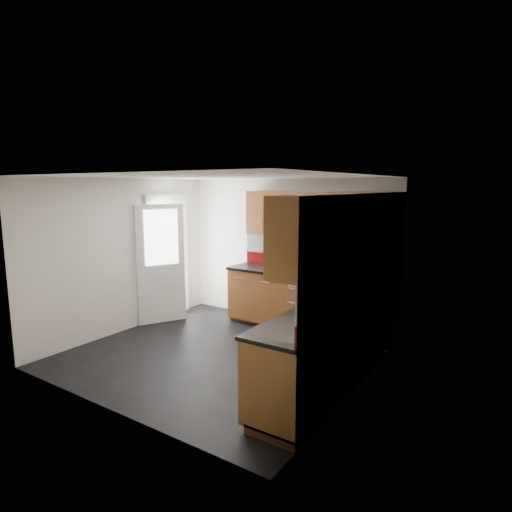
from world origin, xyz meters
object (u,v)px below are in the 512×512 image
Objects in this scene: gas_hob at (301,272)px; food_processor at (362,279)px; toaster at (332,269)px; utensil_pot at (280,262)px.

gas_hob is 1.71× the size of food_processor.
food_processor is at bearing -44.78° from toaster.
toaster is at bearing 16.07° from gas_hob.
utensil_pot is at bearing -179.99° from toaster.
gas_hob is at bearing -163.93° from toaster.
utensil_pot reaches higher than food_processor.
food_processor is (1.18, -0.59, 0.14)m from gas_hob.
toaster reaches higher than gas_hob.
utensil_pot is 1.37× the size of food_processor.
toaster is 0.84× the size of food_processor.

